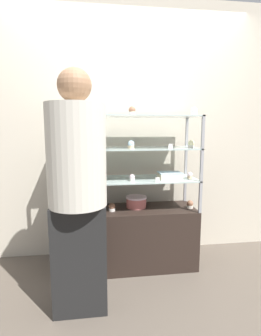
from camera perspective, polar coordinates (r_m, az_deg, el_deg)
name	(u,v)px	position (r m, az deg, el deg)	size (l,w,h in m)	color
ground_plane	(130,265)	(2.73, 0.00, -20.37)	(20.00, 20.00, 0.00)	brown
back_wall	(126,131)	(2.75, -1.02, 8.10)	(8.00, 0.05, 2.60)	beige
display_base	(130,237)	(2.61, 0.00, -14.86)	(1.23, 0.43, 0.57)	black
display_riser_lower	(130,181)	(2.44, 0.00, -2.80)	(1.23, 0.43, 0.29)	#99999E
display_riser_middle	(130,150)	(2.40, 0.00, 3.98)	(1.23, 0.43, 0.29)	#99999E
display_riser_upper	(130,118)	(2.39, 0.00, 10.90)	(1.23, 0.43, 0.29)	#99999E
layer_cake_centerpiece	(136,202)	(2.54, 1.26, -7.36)	(0.20, 0.20, 0.11)	#C66660
sheet_cake_frosted	(170,175)	(2.45, 8.55, -1.61)	(0.21, 0.16, 0.06)	beige
cupcake_0	(70,210)	(2.42, -13.08, -8.81)	(0.06, 0.06, 0.07)	beige
cupcake_1	(112,207)	(2.43, -4.06, -8.53)	(0.06, 0.06, 0.07)	white
cupcake_2	(190,204)	(2.58, 12.83, -7.73)	(0.06, 0.06, 0.07)	beige
price_tag_0	(100,214)	(2.29, -6.64, -10.00)	(0.04, 0.00, 0.04)	white
cupcake_3	(67,179)	(2.33, -13.70, -2.37)	(0.05, 0.05, 0.06)	white
cupcake_4	(132,178)	(2.32, 0.32, -2.14)	(0.05, 0.05, 0.06)	white
cupcake_5	(190,175)	(2.51, 12.79, -1.56)	(0.05, 0.05, 0.06)	#CCB28C
price_tag_1	(158,180)	(2.28, 5.92, -2.57)	(0.04, 0.00, 0.04)	white
cupcake_6	(67,145)	(2.28, -13.71, 4.82)	(0.06, 0.06, 0.07)	#CCB28C
cupcake_7	(131,145)	(2.31, 0.12, 5.12)	(0.06, 0.06, 0.07)	#CCB28C
cupcake_8	(191,144)	(2.45, 13.05, 5.09)	(0.06, 0.06, 0.07)	beige
price_tag_2	(171,146)	(2.27, 8.72, 4.68)	(0.04, 0.00, 0.04)	white
cupcake_9	(66,110)	(2.28, -13.83, 12.11)	(0.06, 0.06, 0.07)	beige
cupcake_10	(132,111)	(2.30, 0.33, 12.33)	(0.06, 0.06, 0.07)	white
cupcake_11	(194,111)	(2.43, 13.65, 11.89)	(0.06, 0.06, 0.07)	white
price_tag_3	(95,111)	(2.18, -7.81, 12.13)	(0.04, 0.00, 0.04)	white
donut_glazed	(99,113)	(2.35, -6.90, 11.74)	(0.12, 0.12, 0.03)	brown
customer_figure	(78,188)	(1.84, -11.45, -4.32)	(0.40, 0.40, 1.71)	black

